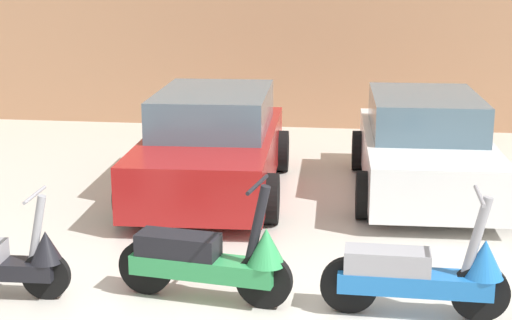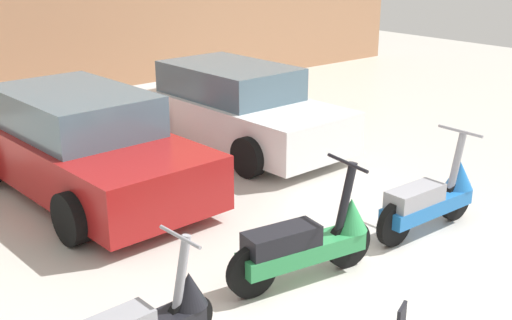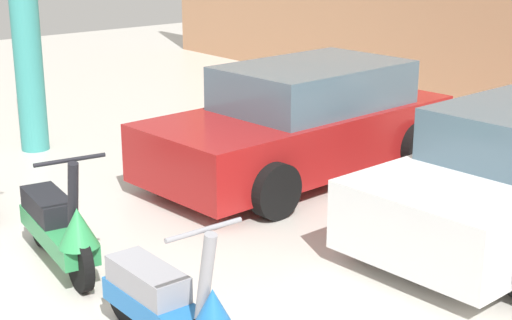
# 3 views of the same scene
# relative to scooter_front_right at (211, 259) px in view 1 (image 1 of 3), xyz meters

# --- Properties ---
(wall_back) EXTENTS (19.60, 0.12, 3.85)m
(wall_back) POSITION_rel_scooter_front_right_xyz_m (0.38, 7.83, 1.53)
(wall_back) COLOR tan
(wall_back) RESTS_ON ground_plane
(scooter_front_right) EXTENTS (1.59, 0.60, 1.11)m
(scooter_front_right) POSITION_rel_scooter_front_right_xyz_m (0.00, 0.00, 0.00)
(scooter_front_right) COLOR black
(scooter_front_right) RESTS_ON ground_plane
(scooter_front_center) EXTENTS (1.56, 0.56, 1.09)m
(scooter_front_center) POSITION_rel_scooter_front_right_xyz_m (1.80, -0.07, -0.01)
(scooter_front_center) COLOR black
(scooter_front_center) RESTS_ON ground_plane
(car_rear_left) EXTENTS (2.01, 3.91, 1.30)m
(car_rear_left) POSITION_rel_scooter_front_right_xyz_m (-0.64, 3.42, 0.23)
(car_rear_left) COLOR maroon
(car_rear_left) RESTS_ON ground_plane
(car_rear_center) EXTENTS (1.89, 3.75, 1.26)m
(car_rear_center) POSITION_rel_scooter_front_right_xyz_m (2.08, 3.77, 0.21)
(car_rear_center) COLOR white
(car_rear_center) RESTS_ON ground_plane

